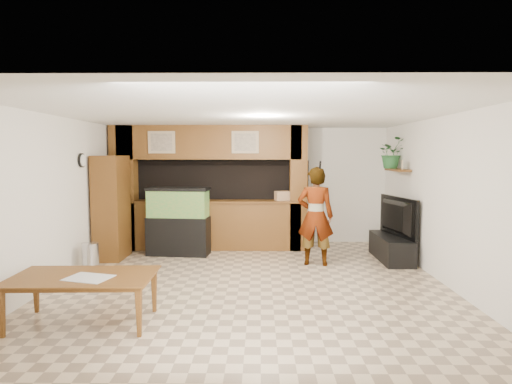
{
  "coord_description": "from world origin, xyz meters",
  "views": [
    {
      "loc": [
        0.16,
        -6.46,
        2.0
      ],
      "look_at": [
        0.09,
        0.6,
        1.38
      ],
      "focal_mm": 30.0,
      "sensor_mm": 36.0,
      "label": 1
    }
  ],
  "objects_px": {
    "pantry_cabinet": "(112,207)",
    "person": "(315,216)",
    "dining_table": "(83,301)",
    "television": "(392,217)",
    "aquarium": "(178,222)"
  },
  "relations": [
    {
      "from": "pantry_cabinet",
      "to": "person",
      "type": "height_order",
      "value": "pantry_cabinet"
    },
    {
      "from": "dining_table",
      "to": "pantry_cabinet",
      "type": "bearing_deg",
      "value": 101.78
    },
    {
      "from": "pantry_cabinet",
      "to": "dining_table",
      "type": "xyz_separation_m",
      "value": [
        0.78,
        -3.25,
        -0.7
      ]
    },
    {
      "from": "pantry_cabinet",
      "to": "television",
      "type": "xyz_separation_m",
      "value": [
        5.35,
        -0.09,
        -0.16
      ]
    },
    {
      "from": "pantry_cabinet",
      "to": "television",
      "type": "height_order",
      "value": "pantry_cabinet"
    },
    {
      "from": "person",
      "to": "dining_table",
      "type": "height_order",
      "value": "person"
    },
    {
      "from": "person",
      "to": "dining_table",
      "type": "distance_m",
      "value": 4.21
    },
    {
      "from": "aquarium",
      "to": "television",
      "type": "bearing_deg",
      "value": 0.62
    },
    {
      "from": "pantry_cabinet",
      "to": "aquarium",
      "type": "xyz_separation_m",
      "value": [
        1.22,
        0.3,
        -0.33
      ]
    },
    {
      "from": "aquarium",
      "to": "dining_table",
      "type": "relative_size",
      "value": 0.82
    },
    {
      "from": "aquarium",
      "to": "person",
      "type": "bearing_deg",
      "value": -9.92
    },
    {
      "from": "pantry_cabinet",
      "to": "aquarium",
      "type": "distance_m",
      "value": 1.3
    },
    {
      "from": "television",
      "to": "person",
      "type": "relative_size",
      "value": 0.73
    },
    {
      "from": "television",
      "to": "dining_table",
      "type": "distance_m",
      "value": 5.59
    },
    {
      "from": "pantry_cabinet",
      "to": "television",
      "type": "distance_m",
      "value": 5.35
    }
  ]
}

